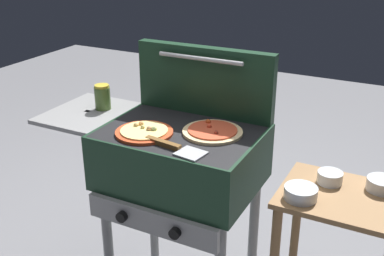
{
  "coord_description": "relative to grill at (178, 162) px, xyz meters",
  "views": [
    {
      "loc": [
        0.86,
        -1.57,
        1.67
      ],
      "look_at": [
        0.05,
        0.0,
        0.92
      ],
      "focal_mm": 44.74,
      "sensor_mm": 36.0,
      "label": 1
    }
  ],
  "objects": [
    {
      "name": "sauce_jar",
      "position": [
        -0.42,
        0.06,
        0.2
      ],
      "size": [
        0.07,
        0.07,
        0.11
      ],
      "color": "#4C6B2D",
      "rests_on": "grill"
    },
    {
      "name": "grill_lid_open",
      "position": [
        0.01,
        0.22,
        0.3
      ],
      "size": [
        0.63,
        0.08,
        0.3
      ],
      "color": "#193823",
      "rests_on": "grill"
    },
    {
      "name": "spatula",
      "position": [
        0.08,
        -0.16,
        0.15
      ],
      "size": [
        0.27,
        0.1,
        0.02
      ],
      "color": "#B7BABF",
      "rests_on": "grill"
    },
    {
      "name": "topping_bowl_far",
      "position": [
        0.79,
        0.1,
        0.04
      ],
      "size": [
        0.11,
        0.11,
        0.04
      ],
      "color": "silver",
      "rests_on": "prep_table"
    },
    {
      "name": "topping_bowl_near",
      "position": [
        0.54,
        -0.09,
        0.04
      ],
      "size": [
        0.12,
        0.12,
        0.04
      ],
      "color": "silver",
      "rests_on": "prep_table"
    },
    {
      "name": "topping_bowl_middle",
      "position": [
        0.61,
        0.07,
        0.04
      ],
      "size": [
        0.09,
        0.09,
        0.04
      ],
      "color": "silver",
      "rests_on": "prep_table"
    },
    {
      "name": "prep_table",
      "position": [
        0.67,
        0.0,
        -0.2
      ],
      "size": [
        0.44,
        0.36,
        0.78
      ],
      "color": "olive",
      "rests_on": "ground_plane"
    },
    {
      "name": "grill",
      "position": [
        0.0,
        0.0,
        0.0
      ],
      "size": [
        0.96,
        0.53,
        0.9
      ],
      "color": "#193823",
      "rests_on": "ground_plane"
    },
    {
      "name": "pizza_pepperoni",
      "position": [
        0.14,
        0.04,
        0.15
      ],
      "size": [
        0.24,
        0.24,
        0.03
      ],
      "color": "beige",
      "rests_on": "grill"
    },
    {
      "name": "pizza_cheese",
      "position": [
        -0.1,
        -0.09,
        0.15
      ],
      "size": [
        0.23,
        0.23,
        0.03
      ],
      "color": "#C64723",
      "rests_on": "grill"
    }
  ]
}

